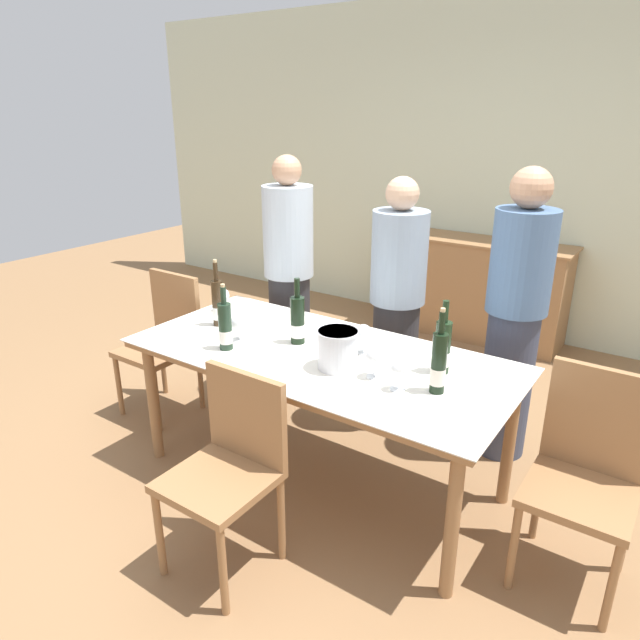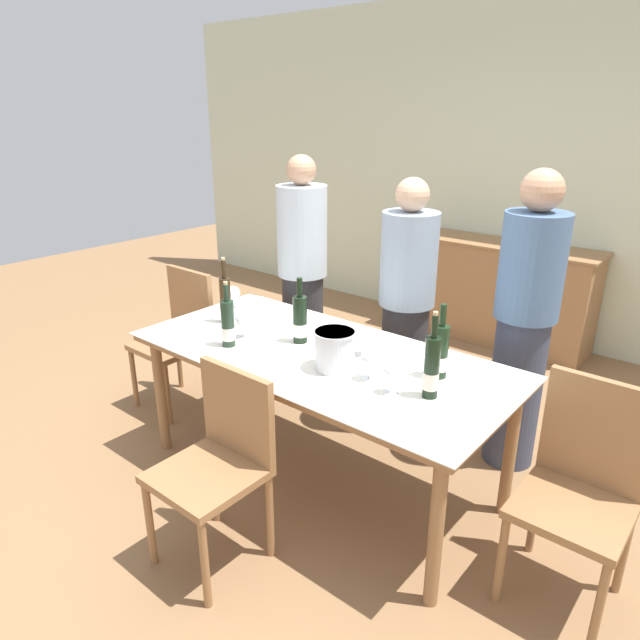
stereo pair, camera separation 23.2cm
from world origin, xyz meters
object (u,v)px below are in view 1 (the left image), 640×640
(wine_glass_2, at_px, (222,296))
(sideboard_cabinet, at_px, (470,288))
(chair_right_end, at_px, (588,466))
(wine_bottle_1, at_px, (298,321))
(ice_bucket, at_px, (338,348))
(chair_near_front, at_px, (231,459))
(wine_bottle_3, at_px, (217,304))
(wine_glass_1, at_px, (238,323))
(person_host, at_px, (289,281))
(wine_glass_3, at_px, (399,369))
(person_guest_left, at_px, (397,308))
(wine_bottle_0, at_px, (442,348))
(wine_glass_4, at_px, (363,334))
(dining_table, at_px, (320,365))
(wine_bottle_2, at_px, (439,364))
(chair_left_end, at_px, (166,335))
(wine_glass_0, at_px, (375,357))
(wine_bottle_4, at_px, (225,327))
(person_guest_right, at_px, (515,319))

(wine_glass_2, bearing_deg, sideboard_cabinet, 72.17)
(sideboard_cabinet, distance_m, chair_right_end, 2.78)
(wine_bottle_1, bearing_deg, ice_bucket, -22.53)
(chair_near_front, bearing_deg, wine_bottle_3, 136.16)
(wine_glass_1, height_order, person_host, person_host)
(chair_near_front, bearing_deg, chair_right_end, 31.75)
(wine_glass_3, xyz_separation_m, person_guest_left, (-0.47, 0.89, -0.07))
(wine_bottle_0, relative_size, wine_glass_1, 2.51)
(wine_glass_4, xyz_separation_m, person_guest_left, (-0.14, 0.63, -0.08))
(dining_table, bearing_deg, wine_bottle_2, -4.57)
(dining_table, height_order, wine_glass_3, wine_glass_3)
(wine_glass_1, height_order, chair_right_end, chair_right_end)
(wine_glass_3, bearing_deg, chair_left_end, 172.96)
(wine_glass_2, bearing_deg, wine_bottle_2, -9.22)
(wine_glass_1, bearing_deg, chair_right_end, 6.30)
(wine_glass_0, relative_size, chair_left_end, 0.17)
(person_host, bearing_deg, wine_glass_1, -70.14)
(wine_bottle_3, height_order, person_host, person_host)
(wine_glass_1, distance_m, wine_glass_2, 0.50)
(wine_bottle_4, bearing_deg, wine_glass_2, 135.23)
(dining_table, bearing_deg, chair_left_end, 176.10)
(wine_bottle_0, height_order, chair_left_end, wine_bottle_0)
(wine_glass_1, relative_size, person_guest_left, 0.09)
(person_guest_left, bearing_deg, dining_table, -93.24)
(person_host, relative_size, person_guest_left, 1.05)
(chair_near_front, bearing_deg, sideboard_cabinet, 92.37)
(wine_bottle_2, relative_size, wine_bottle_4, 1.12)
(dining_table, bearing_deg, person_guest_left, 86.76)
(sideboard_cabinet, distance_m, wine_bottle_2, 2.69)
(wine_glass_3, height_order, person_guest_right, person_guest_right)
(wine_glass_0, distance_m, person_guest_left, 0.90)
(sideboard_cabinet, height_order, chair_near_front, chair_near_front)
(wine_glass_4, height_order, chair_near_front, wine_glass_4)
(wine_bottle_2, xyz_separation_m, chair_near_front, (-0.64, -0.64, -0.37))
(wine_bottle_2, height_order, chair_near_front, wine_bottle_2)
(chair_right_end, bearing_deg, ice_bucket, -170.74)
(wine_bottle_3, height_order, chair_right_end, wine_bottle_3)
(wine_glass_4, xyz_separation_m, chair_left_end, (-1.46, -0.03, -0.33))
(dining_table, height_order, chair_right_end, chair_right_end)
(wine_glass_3, bearing_deg, wine_bottle_0, 73.47)
(wine_bottle_1, bearing_deg, sideboard_cabinet, 88.57)
(ice_bucket, xyz_separation_m, wine_bottle_4, (-0.60, -0.13, 0.02))
(chair_near_front, relative_size, person_guest_left, 0.56)
(wine_bottle_3, xyz_separation_m, wine_glass_0, (1.06, -0.08, -0.03))
(chair_left_end, bearing_deg, wine_glass_1, -12.98)
(sideboard_cabinet, relative_size, person_host, 1.00)
(ice_bucket, height_order, chair_near_front, ice_bucket)
(ice_bucket, bearing_deg, wine_bottle_1, 157.47)
(wine_bottle_2, height_order, wine_bottle_4, wine_bottle_2)
(sideboard_cabinet, bearing_deg, wine_bottle_1, -91.43)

